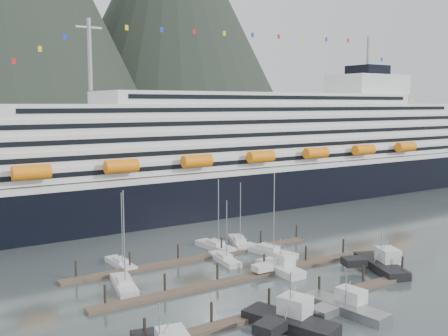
{
  "coord_description": "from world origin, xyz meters",
  "views": [
    {
      "loc": [
        -49.32,
        -62.09,
        27.43
      ],
      "look_at": [
        4.7,
        22.0,
        15.06
      ],
      "focal_mm": 42.0,
      "sensor_mm": 36.0,
      "label": 1
    }
  ],
  "objects_px": {
    "sailboat_d": "(269,252)",
    "trawler_b": "(289,321)",
    "sailboat_a": "(124,285)",
    "trawler_e": "(280,267)",
    "sailboat_f": "(215,247)",
    "trawler_c": "(345,307)",
    "sailboat_e": "(121,264)",
    "trawler_d": "(380,264)",
    "sailboat_g": "(239,243)",
    "sailboat_c": "(225,259)",
    "cruise_ship": "(237,160)"
  },
  "relations": [
    {
      "from": "sailboat_d",
      "to": "trawler_b",
      "type": "height_order",
      "value": "sailboat_d"
    },
    {
      "from": "sailboat_a",
      "to": "trawler_e",
      "type": "height_order",
      "value": "sailboat_a"
    },
    {
      "from": "sailboat_f",
      "to": "trawler_c",
      "type": "distance_m",
      "value": 35.05
    },
    {
      "from": "sailboat_a",
      "to": "sailboat_e",
      "type": "relative_size",
      "value": 1.17
    },
    {
      "from": "sailboat_e",
      "to": "sailboat_d",
      "type": "bearing_deg",
      "value": -109.16
    },
    {
      "from": "sailboat_f",
      "to": "sailboat_a",
      "type": "bearing_deg",
      "value": 108.84
    },
    {
      "from": "sailboat_f",
      "to": "trawler_d",
      "type": "distance_m",
      "value": 30.17
    },
    {
      "from": "trawler_b",
      "to": "sailboat_g",
      "type": "bearing_deg",
      "value": -45.07
    },
    {
      "from": "sailboat_c",
      "to": "trawler_b",
      "type": "bearing_deg",
      "value": 170.41
    },
    {
      "from": "cruise_ship",
      "to": "sailboat_g",
      "type": "height_order",
      "value": "cruise_ship"
    },
    {
      "from": "trawler_e",
      "to": "trawler_b",
      "type": "bearing_deg",
      "value": 145.22
    },
    {
      "from": "sailboat_f",
      "to": "trawler_e",
      "type": "xyz_separation_m",
      "value": [
        1.59,
        -17.33,
        0.39
      ]
    },
    {
      "from": "sailboat_d",
      "to": "sailboat_g",
      "type": "height_order",
      "value": "sailboat_d"
    },
    {
      "from": "sailboat_a",
      "to": "trawler_e",
      "type": "relative_size",
      "value": 1.61
    },
    {
      "from": "sailboat_g",
      "to": "trawler_c",
      "type": "bearing_deg",
      "value": -168.47
    },
    {
      "from": "trawler_c",
      "to": "sailboat_c",
      "type": "bearing_deg",
      "value": -5.82
    },
    {
      "from": "sailboat_a",
      "to": "trawler_b",
      "type": "height_order",
      "value": "sailboat_a"
    },
    {
      "from": "cruise_ship",
      "to": "sailboat_d",
      "type": "height_order",
      "value": "cruise_ship"
    },
    {
      "from": "sailboat_e",
      "to": "trawler_e",
      "type": "height_order",
      "value": "sailboat_e"
    },
    {
      "from": "cruise_ship",
      "to": "trawler_e",
      "type": "relative_size",
      "value": 21.95
    },
    {
      "from": "sailboat_g",
      "to": "trawler_c",
      "type": "xyz_separation_m",
      "value": [
        -7.1,
        -35.01,
        0.41
      ]
    },
    {
      "from": "sailboat_a",
      "to": "sailboat_d",
      "type": "height_order",
      "value": "sailboat_d"
    },
    {
      "from": "sailboat_d",
      "to": "sailboat_f",
      "type": "xyz_separation_m",
      "value": [
        -6.43,
        8.1,
        -0.0
      ]
    },
    {
      "from": "sailboat_f",
      "to": "sailboat_d",
      "type": "bearing_deg",
      "value": -147.69
    },
    {
      "from": "sailboat_e",
      "to": "sailboat_g",
      "type": "relative_size",
      "value": 1.02
    },
    {
      "from": "sailboat_c",
      "to": "sailboat_e",
      "type": "distance_m",
      "value": 17.78
    },
    {
      "from": "sailboat_g",
      "to": "trawler_e",
      "type": "height_order",
      "value": "sailboat_g"
    },
    {
      "from": "sailboat_e",
      "to": "sailboat_g",
      "type": "height_order",
      "value": "sailboat_e"
    },
    {
      "from": "sailboat_e",
      "to": "trawler_e",
      "type": "relative_size",
      "value": 1.38
    },
    {
      "from": "sailboat_e",
      "to": "sailboat_a",
      "type": "bearing_deg",
      "value": 158.86
    },
    {
      "from": "trawler_b",
      "to": "trawler_e",
      "type": "xyz_separation_m",
      "value": [
        12.53,
        17.56,
        -0.15
      ]
    },
    {
      "from": "sailboat_g",
      "to": "sailboat_c",
      "type": "bearing_deg",
      "value": 155.51
    },
    {
      "from": "cruise_ship",
      "to": "sailboat_a",
      "type": "height_order",
      "value": "cruise_ship"
    },
    {
      "from": "trawler_c",
      "to": "sailboat_f",
      "type": "bearing_deg",
      "value": -11.09
    },
    {
      "from": "sailboat_d",
      "to": "trawler_b",
      "type": "bearing_deg",
      "value": 133.14
    },
    {
      "from": "sailboat_a",
      "to": "sailboat_c",
      "type": "distance_m",
      "value": 19.92
    },
    {
      "from": "cruise_ship",
      "to": "sailboat_a",
      "type": "bearing_deg",
      "value": -138.35
    },
    {
      "from": "sailboat_g",
      "to": "cruise_ship",
      "type": "bearing_deg",
      "value": -10.43
    },
    {
      "from": "sailboat_c",
      "to": "trawler_b",
      "type": "xyz_separation_m",
      "value": [
        -8.07,
        -27.24,
        0.57
      ]
    },
    {
      "from": "cruise_ship",
      "to": "trawler_d",
      "type": "relative_size",
      "value": 16.05
    },
    {
      "from": "sailboat_a",
      "to": "trawler_e",
      "type": "distance_m",
      "value": 25.12
    },
    {
      "from": "sailboat_g",
      "to": "trawler_c",
      "type": "height_order",
      "value": "sailboat_g"
    },
    {
      "from": "sailboat_d",
      "to": "sailboat_f",
      "type": "height_order",
      "value": "sailboat_d"
    },
    {
      "from": "sailboat_f",
      "to": "sailboat_g",
      "type": "xyz_separation_m",
      "value": [
        5.47,
        0.0,
        -0.02
      ]
    },
    {
      "from": "sailboat_a",
      "to": "trawler_b",
      "type": "relative_size",
      "value": 1.22
    },
    {
      "from": "trawler_e",
      "to": "sailboat_e",
      "type": "bearing_deg",
      "value": 51.23
    },
    {
      "from": "sailboat_g",
      "to": "trawler_b",
      "type": "xyz_separation_m",
      "value": [
        -16.42,
        -34.89,
        0.56
      ]
    },
    {
      "from": "sailboat_a",
      "to": "sailboat_f",
      "type": "distance_m",
      "value": 24.91
    },
    {
      "from": "sailboat_f",
      "to": "trawler_c",
      "type": "xyz_separation_m",
      "value": [
        -1.63,
        -35.01,
        0.39
      ]
    },
    {
      "from": "sailboat_c",
      "to": "trawler_e",
      "type": "xyz_separation_m",
      "value": [
        4.46,
        -9.68,
        0.42
      ]
    }
  ]
}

